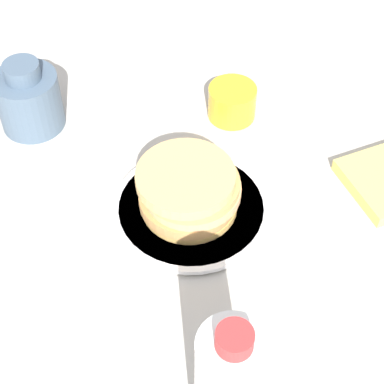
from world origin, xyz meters
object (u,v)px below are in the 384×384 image
Objects in this scene: pancake_stack at (189,190)px; juice_glass at (232,102)px; cream_jug at (29,99)px; plate at (192,210)px.

juice_glass is (0.13, 0.17, -0.02)m from pancake_stack.
cream_jug reaches higher than pancake_stack.
juice_glass reaches higher than plate.
pancake_stack is at bearing -55.13° from cream_jug.
juice_glass is at bearing 54.18° from plate.
plate is 1.55× the size of pancake_stack.
cream_jug is (-0.18, 0.26, 0.04)m from plate.
plate is 0.04m from pancake_stack.
plate is 0.22m from juice_glass.
pancake_stack is at bearing -127.28° from juice_glass.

